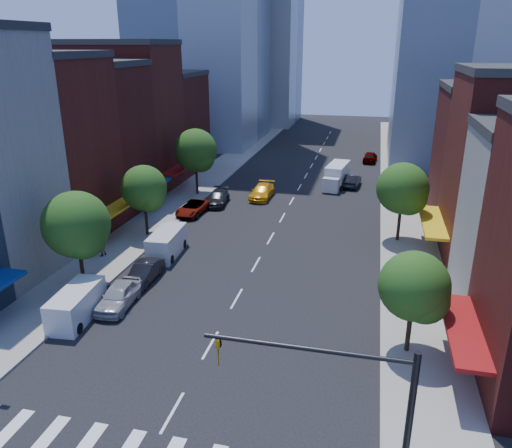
# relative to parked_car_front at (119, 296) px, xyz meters

# --- Properties ---
(ground) EXTENTS (220.00, 220.00, 0.00)m
(ground) POSITION_rel_parked_car_front_xyz_m (7.63, -9.10, -0.81)
(ground) COLOR black
(ground) RESTS_ON ground
(sidewalk_left) EXTENTS (5.00, 120.00, 0.15)m
(sidewalk_left) POSITION_rel_parked_car_front_xyz_m (-4.87, 30.90, -0.74)
(sidewalk_left) COLOR gray
(sidewalk_left) RESTS_ON ground
(sidewalk_right) EXTENTS (5.00, 120.00, 0.15)m
(sidewalk_right) POSITION_rel_parked_car_front_xyz_m (20.13, 30.90, -0.74)
(sidewalk_right) COLOR gray
(sidewalk_right) RESTS_ON ground
(bldg_left_2) EXTENTS (12.00, 9.00, 16.00)m
(bldg_left_2) POSITION_rel_parked_car_front_xyz_m (-13.37, 11.40, 7.19)
(bldg_left_2) COLOR #571814
(bldg_left_2) RESTS_ON ground
(bldg_left_3) EXTENTS (12.00, 8.00, 15.00)m
(bldg_left_3) POSITION_rel_parked_car_front_xyz_m (-13.37, 19.90, 6.69)
(bldg_left_3) COLOR #491312
(bldg_left_3) RESTS_ON ground
(bldg_left_4) EXTENTS (12.00, 9.00, 17.00)m
(bldg_left_4) POSITION_rel_parked_car_front_xyz_m (-13.37, 28.40, 7.69)
(bldg_left_4) COLOR #571814
(bldg_left_4) RESTS_ON ground
(bldg_left_5) EXTENTS (12.00, 10.00, 13.00)m
(bldg_left_5) POSITION_rel_parked_car_front_xyz_m (-13.37, 37.90, 5.69)
(bldg_left_5) COLOR #491312
(bldg_left_5) RESTS_ON ground
(bldg_right_3) EXTENTS (12.00, 10.00, 13.00)m
(bldg_right_3) POSITION_rel_parked_car_front_xyz_m (28.63, 24.90, 5.69)
(bldg_right_3) COLOR #491312
(bldg_right_3) RESTS_ON ground
(tree_left_near) EXTENTS (4.80, 4.80, 7.30)m
(tree_left_near) POSITION_rel_parked_car_front_xyz_m (-3.72, 1.82, 4.05)
(tree_left_near) COLOR black
(tree_left_near) RESTS_ON sidewalk_left
(tree_left_mid) EXTENTS (4.20, 4.20, 6.65)m
(tree_left_mid) POSITION_rel_parked_car_front_xyz_m (-3.72, 12.82, 3.71)
(tree_left_mid) COLOR black
(tree_left_mid) RESTS_ON sidewalk_left
(tree_left_far) EXTENTS (5.00, 5.00, 7.75)m
(tree_left_far) POSITION_rel_parked_car_front_xyz_m (-3.72, 26.82, 4.39)
(tree_left_far) COLOR black
(tree_left_far) RESTS_ON sidewalk_left
(tree_right_near) EXTENTS (4.00, 4.00, 6.20)m
(tree_right_near) POSITION_rel_parked_car_front_xyz_m (19.28, -1.17, 3.38)
(tree_right_near) COLOR black
(tree_right_near) RESTS_ON sidewalk_right
(tree_right_far) EXTENTS (4.60, 4.60, 7.20)m
(tree_right_far) POSITION_rel_parked_car_front_xyz_m (19.28, 16.82, 4.05)
(tree_right_far) COLOR black
(tree_right_far) RESTS_ON sidewalk_right
(parked_car_front) EXTENTS (2.22, 4.89, 1.63)m
(parked_car_front) POSITION_rel_parked_car_front_xyz_m (0.00, 0.00, 0.00)
(parked_car_front) COLOR #A6A6AA
(parked_car_front) RESTS_ON ground
(parked_car_second) EXTENTS (1.59, 4.48, 1.47)m
(parked_car_second) POSITION_rel_parked_car_front_xyz_m (0.05, 3.95, -0.08)
(parked_car_second) COLOR black
(parked_car_second) RESTS_ON ground
(parked_car_third) EXTENTS (2.62, 5.16, 1.40)m
(parked_car_third) POSITION_rel_parked_car_front_xyz_m (-1.87, 19.82, -0.12)
(parked_car_third) COLOR #999999
(parked_car_third) RESTS_ON ground
(parked_car_rear) EXTENTS (2.62, 5.36, 1.50)m
(parked_car_rear) POSITION_rel_parked_car_front_xyz_m (-0.32, 23.76, -0.06)
(parked_car_rear) COLOR black
(parked_car_rear) RESTS_ON ground
(cargo_van_near) EXTENTS (2.38, 5.06, 2.09)m
(cargo_van_near) POSITION_rel_parked_car_front_xyz_m (-1.86, -2.28, 0.22)
(cargo_van_near) COLOR silver
(cargo_van_near) RESTS_ON ground
(cargo_van_far) EXTENTS (2.32, 5.19, 2.16)m
(cargo_van_far) POSITION_rel_parked_car_front_xyz_m (-0.27, 9.02, 0.26)
(cargo_van_far) COLOR silver
(cargo_van_far) RESTS_ON ground
(taxi) EXTENTS (2.29, 5.49, 1.59)m
(taxi) POSITION_rel_parked_car_front_xyz_m (4.04, 27.25, -0.02)
(taxi) COLOR #E69F0C
(taxi) RESTS_ON ground
(traffic_car_oncoming) EXTENTS (2.14, 4.83, 1.54)m
(traffic_car_oncoming) POSITION_rel_parked_car_front_xyz_m (14.09, 34.80, -0.04)
(traffic_car_oncoming) COLOR black
(traffic_car_oncoming) RESTS_ON ground
(traffic_car_far) EXTENTS (2.30, 4.87, 1.61)m
(traffic_car_far) POSITION_rel_parked_car_front_xyz_m (16.01, 49.58, -0.01)
(traffic_car_far) COLOR #999999
(traffic_car_far) RESTS_ON ground
(box_truck) EXTENTS (2.93, 7.20, 2.82)m
(box_truck) POSITION_rel_parked_car_front_xyz_m (12.09, 34.39, 0.52)
(box_truck) COLOR silver
(box_truck) RESTS_ON ground
(pedestrian_near) EXTENTS (0.63, 0.74, 1.72)m
(pedestrian_near) POSITION_rel_parked_car_front_xyz_m (-2.87, -2.95, 0.20)
(pedestrian_near) COLOR #999999
(pedestrian_near) RESTS_ON sidewalk_left
(pedestrian_far) EXTENTS (0.92, 0.99, 1.62)m
(pedestrian_far) POSITION_rel_parked_car_front_xyz_m (-5.49, 7.34, 0.15)
(pedestrian_far) COLOR #999999
(pedestrian_far) RESTS_ON sidewalk_left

